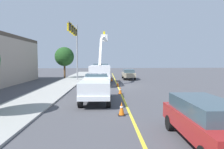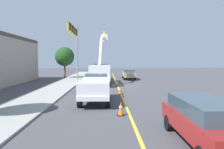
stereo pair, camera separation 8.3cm
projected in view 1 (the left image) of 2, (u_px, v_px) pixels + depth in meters
ground at (118, 86)px, 24.56m from camera, size 120.00×120.00×0.00m
sidewalk_far_side at (61, 86)px, 24.36m from camera, size 60.11×6.97×0.12m
lane_centre_stripe at (118, 86)px, 24.56m from camera, size 49.93×2.97×0.01m
utility_bucket_truck at (100, 72)px, 26.72m from camera, size 8.33×2.96×7.16m
service_pickup_truck at (96, 87)px, 15.17m from camera, size 5.71×2.44×2.06m
passing_minivan at (128, 73)px, 33.78m from camera, size 4.90×2.17×1.69m
trailing_sedan at (206, 119)px, 7.44m from camera, size 4.90×2.17×1.69m
traffic_cone_leading at (122, 109)px, 11.45m from camera, size 0.40×0.40×0.80m
traffic_cone_mid_front at (120, 90)px, 18.78m from camera, size 0.40×0.40×0.70m
traffic_cone_mid_rear at (118, 84)px, 24.29m from camera, size 0.40×0.40×0.72m
traffic_cone_trailing at (112, 78)px, 30.40m from camera, size 0.40×0.40×0.87m
traffic_signal_mast at (75, 39)px, 28.86m from camera, size 7.24×0.83×8.77m
street_tree_right at (64, 57)px, 34.91m from camera, size 3.34×3.34×5.52m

